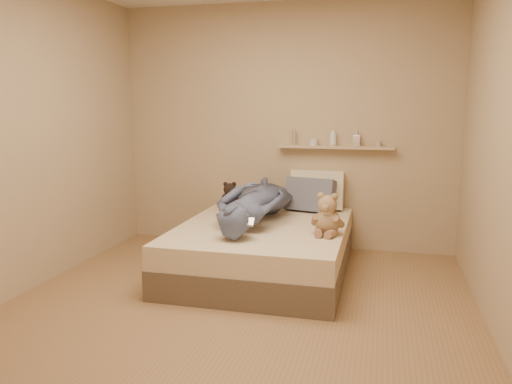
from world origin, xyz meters
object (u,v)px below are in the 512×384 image
(dark_plush, at_px, (230,198))
(pillow_grey, at_px, (310,195))
(game_console, at_px, (243,221))
(teddy_bear, at_px, (327,217))
(person, at_px, (256,201))
(pillow_cream, at_px, (317,190))
(bed, at_px, (263,248))
(wall_shelf, at_px, (335,147))

(dark_plush, height_order, pillow_grey, pillow_grey)
(game_console, bearing_deg, teddy_bear, 29.16)
(teddy_bear, height_order, person, person)
(game_console, relative_size, teddy_bear, 0.50)
(dark_plush, distance_m, pillow_cream, 0.92)
(pillow_cream, bearing_deg, bed, -114.54)
(teddy_bear, relative_size, person, 0.22)
(bed, bearing_deg, game_console, -93.17)
(pillow_grey, bearing_deg, game_console, -105.70)
(teddy_bear, xyz_separation_m, person, (-0.70, 0.33, 0.04))
(game_console, height_order, wall_shelf, wall_shelf)
(bed, relative_size, teddy_bear, 5.23)
(bed, height_order, wall_shelf, wall_shelf)
(bed, height_order, game_console, game_console)
(pillow_grey, relative_size, person, 0.31)
(bed, relative_size, person, 1.18)
(dark_plush, bearing_deg, bed, -47.34)
(teddy_bear, xyz_separation_m, dark_plush, (-1.09, 0.75, -0.02))
(pillow_cream, distance_m, person, 0.87)
(game_console, distance_m, pillow_grey, 1.32)
(game_console, height_order, person, person)
(teddy_bear, height_order, dark_plush, teddy_bear)
(person, bearing_deg, game_console, 97.61)
(bed, bearing_deg, pillow_grey, 64.79)
(bed, relative_size, game_console, 10.36)
(game_console, bearing_deg, pillow_grey, 74.30)
(bed, distance_m, wall_shelf, 1.38)
(bed, distance_m, pillow_cream, 1.01)
(person, bearing_deg, pillow_cream, -121.47)
(game_console, height_order, teddy_bear, teddy_bear)
(person, bearing_deg, dark_plush, -45.53)
(wall_shelf, bearing_deg, teddy_bear, -87.29)
(pillow_grey, distance_m, person, 0.72)
(dark_plush, xyz_separation_m, person, (0.38, -0.42, 0.06))
(dark_plush, relative_size, wall_shelf, 0.25)
(bed, distance_m, dark_plush, 0.80)
(game_console, relative_size, pillow_cream, 0.33)
(dark_plush, bearing_deg, teddy_bear, -34.61)
(bed, bearing_deg, person, 133.33)
(game_console, height_order, pillow_grey, pillow_grey)
(pillow_cream, xyz_separation_m, pillow_grey, (-0.05, -0.14, -0.03))
(bed, xyz_separation_m, person, (-0.10, 0.11, 0.42))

